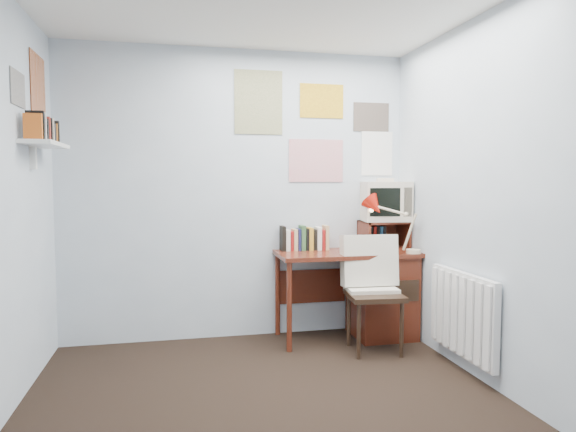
% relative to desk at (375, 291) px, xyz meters
% --- Properties ---
extents(ground, '(3.50, 3.50, 0.00)m').
position_rel_desk_xyz_m(ground, '(-1.17, -1.48, -0.41)').
color(ground, black).
rests_on(ground, ground).
extents(back_wall, '(3.00, 0.02, 2.50)m').
position_rel_desk_xyz_m(back_wall, '(-1.17, 0.27, 0.84)').
color(back_wall, silver).
rests_on(back_wall, ground).
extents(right_wall, '(0.02, 3.50, 2.50)m').
position_rel_desk_xyz_m(right_wall, '(0.33, -1.48, 0.84)').
color(right_wall, silver).
rests_on(right_wall, ground).
extents(desk, '(1.20, 0.55, 0.76)m').
position_rel_desk_xyz_m(desk, '(0.00, 0.00, 0.00)').
color(desk, maroon).
rests_on(desk, ground).
extents(desk_chair, '(0.50, 0.48, 0.90)m').
position_rel_desk_xyz_m(desk_chair, '(-0.16, -0.38, 0.05)').
color(desk_chair, black).
rests_on(desk_chair, ground).
extents(desk_lamp, '(0.34, 0.30, 0.44)m').
position_rel_desk_xyz_m(desk_lamp, '(0.25, -0.22, 0.58)').
color(desk_lamp, red).
rests_on(desk_lamp, desk).
extents(tv_riser, '(0.40, 0.30, 0.25)m').
position_rel_desk_xyz_m(tv_riser, '(0.12, 0.11, 0.48)').
color(tv_riser, maroon).
rests_on(tv_riser, desk).
extents(crt_tv, '(0.45, 0.43, 0.38)m').
position_rel_desk_xyz_m(crt_tv, '(0.13, 0.13, 0.80)').
color(crt_tv, beige).
rests_on(crt_tv, tv_riser).
extents(book_row, '(0.60, 0.14, 0.22)m').
position_rel_desk_xyz_m(book_row, '(-0.51, 0.18, 0.46)').
color(book_row, maroon).
rests_on(book_row, desk).
extents(radiator, '(0.09, 0.80, 0.60)m').
position_rel_desk_xyz_m(radiator, '(0.29, -0.93, 0.01)').
color(radiator, white).
rests_on(radiator, right_wall).
extents(wall_shelf, '(0.20, 0.62, 0.24)m').
position_rel_desk_xyz_m(wall_shelf, '(-2.57, -0.38, 1.21)').
color(wall_shelf, white).
rests_on(wall_shelf, left_wall).
extents(posters_back, '(1.20, 0.01, 0.90)m').
position_rel_desk_xyz_m(posters_back, '(-0.47, 0.26, 1.44)').
color(posters_back, white).
rests_on(posters_back, back_wall).
extents(posters_left, '(0.01, 0.70, 0.60)m').
position_rel_desk_xyz_m(posters_left, '(-2.67, -0.38, 1.59)').
color(posters_left, white).
rests_on(posters_left, left_wall).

